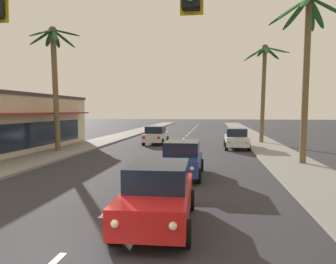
{
  "coord_description": "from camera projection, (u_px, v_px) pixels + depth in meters",
  "views": [
    {
      "loc": [
        3.25,
        -6.16,
        3.15
      ],
      "look_at": [
        1.28,
        8.0,
        2.2
      ],
      "focal_mm": 34.55,
      "sensor_mm": 36.0,
      "label": 1
    }
  ],
  "objects": [
    {
      "name": "ground_plane",
      "position": [
        55.0,
        262.0,
        6.75
      ],
      "size": [
        220.0,
        220.0,
        0.0
      ],
      "primitive_type": "plane",
      "color": "#2D2D33"
    },
    {
      "name": "sidewalk_right",
      "position": [
        271.0,
        150.0,
        25.43
      ],
      "size": [
        3.2,
        110.0,
        0.14
      ],
      "primitive_type": "cube",
      "color": "gray",
      "rests_on": "ground"
    },
    {
      "name": "sidewalk_left",
      "position": [
        82.0,
        147.0,
        27.58
      ],
      "size": [
        3.2,
        110.0,
        0.14
      ],
      "primitive_type": "cube",
      "color": "gray",
      "rests_on": "ground"
    },
    {
      "name": "lane_markings",
      "position": [
        178.0,
        149.0,
        26.54
      ],
      "size": [
        4.28,
        89.02,
        0.01
      ],
      "color": "silver",
      "rests_on": "ground"
    },
    {
      "name": "traffic_signal_mast",
      "position": [
        193.0,
        13.0,
        5.63
      ],
      "size": [
        11.44,
        0.41,
        6.74
      ],
      "color": "#2D2D33",
      "rests_on": "ground"
    },
    {
      "name": "sedan_lead_at_stop_bar",
      "position": [
        158.0,
        194.0,
        8.95
      ],
      "size": [
        2.06,
        4.49,
        1.68
      ],
      "color": "red",
      "rests_on": "ground"
    },
    {
      "name": "sedan_third_in_queue",
      "position": [
        182.0,
        158.0,
        15.54
      ],
      "size": [
        1.96,
        4.46,
        1.68
      ],
      "color": "navy",
      "rests_on": "ground"
    },
    {
      "name": "sedan_oncoming_far",
      "position": [
        156.0,
        135.0,
        30.34
      ],
      "size": [
        1.99,
        4.47,
        1.68
      ],
      "color": "silver",
      "rests_on": "ground"
    },
    {
      "name": "sedan_parked_nearest_kerb",
      "position": [
        236.0,
        138.0,
        26.71
      ],
      "size": [
        1.95,
        4.45,
        1.68
      ],
      "color": "silver",
      "rests_on": "ground"
    },
    {
      "name": "palm_left_second",
      "position": [
        54.0,
        68.0,
        23.89
      ],
      "size": [
        3.72,
        3.75,
        9.34
      ],
      "color": "brown",
      "rests_on": "ground"
    },
    {
      "name": "palm_right_second",
      "position": [
        308.0,
        42.0,
        18.09
      ],
      "size": [
        4.44,
        4.6,
        9.69
      ],
      "color": "brown",
      "rests_on": "ground"
    },
    {
      "name": "palm_right_third",
      "position": [
        264.0,
        74.0,
        30.36
      ],
      "size": [
        4.26,
        4.43,
        9.33
      ],
      "color": "brown",
      "rests_on": "ground"
    },
    {
      "name": "storefront_strip_left",
      "position": [
        1.0,
        123.0,
        23.98
      ],
      "size": [
        6.64,
        18.43,
        4.44
      ],
      "color": "beige",
      "rests_on": "ground"
    }
  ]
}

